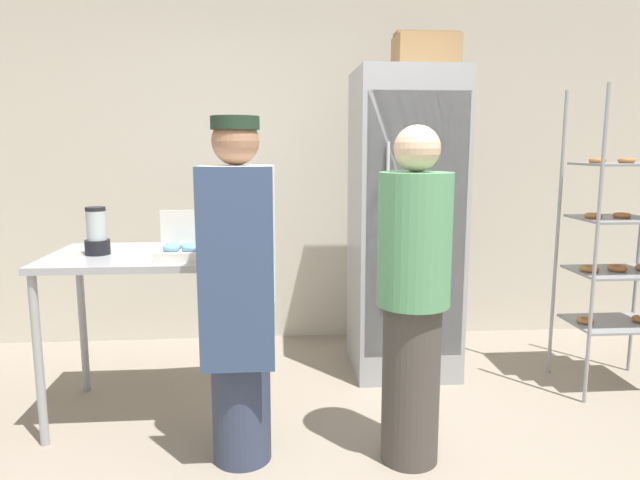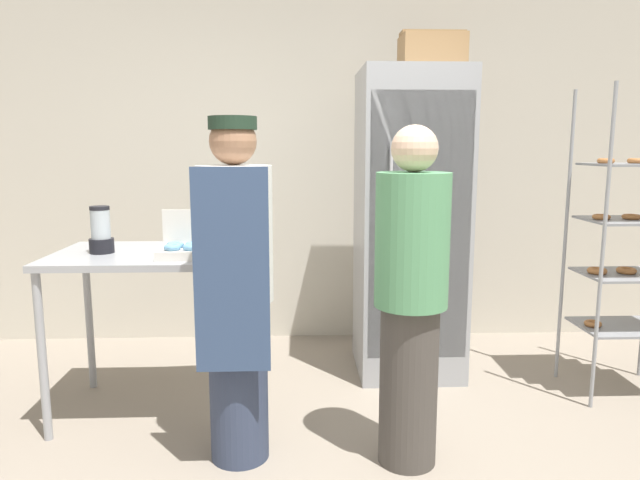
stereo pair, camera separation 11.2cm
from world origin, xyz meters
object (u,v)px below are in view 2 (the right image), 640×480
person_customer (411,297)px  baking_rack (629,246)px  cardboard_storage_box (432,52)px  person_baker (236,288)px  donut_box (184,249)px  binder_stack (213,234)px  blender_pitcher (101,232)px  refrigerator (409,225)px

person_customer → baking_rack: bearing=27.2°
cardboard_storage_box → person_baker: cardboard_storage_box is taller
baking_rack → cardboard_storage_box: 1.70m
person_baker → donut_box: bearing=130.9°
binder_stack → cardboard_storage_box: 1.81m
binder_stack → person_customer: size_ratio=0.19×
blender_pitcher → person_baker: person_baker is taller
refrigerator → cardboard_storage_box: cardboard_storage_box is taller
refrigerator → blender_pitcher: 1.90m
refrigerator → donut_box: (-1.33, -0.74, -0.02)m
person_customer → cardboard_storage_box: bearing=74.2°
baking_rack → binder_stack: bearing=178.5°
refrigerator → person_customer: 1.19m
blender_pitcher → cardboard_storage_box: 2.31m
refrigerator → person_customer: size_ratio=1.24×
baking_rack → person_baker: baking_rack is taller
refrigerator → blender_pitcher: bearing=-162.3°
donut_box → binder_stack: size_ratio=0.83×
binder_stack → cardboard_storage_box: (1.37, 0.42, 1.11)m
binder_stack → refrigerator: bearing=15.5°
refrigerator → person_baker: bearing=-133.1°
person_customer → refrigerator: bearing=79.4°
cardboard_storage_box → person_customer: cardboard_storage_box is taller
blender_pitcher → cardboard_storage_box: size_ratio=0.63×
blender_pitcher → binder_stack: bearing=22.2°
baking_rack → blender_pitcher: baking_rack is taller
binder_stack → cardboard_storage_box: size_ratio=0.76×
donut_box → cardboard_storage_box: size_ratio=0.63×
blender_pitcher → person_baker: size_ratio=0.16×
baking_rack → binder_stack: size_ratio=5.96×
refrigerator → cardboard_storage_box: bearing=30.9°
donut_box → blender_pitcher: (-0.48, 0.16, 0.07)m
person_baker → person_customer: (0.81, -0.07, -0.04)m
refrigerator → binder_stack: refrigerator is taller
refrigerator → binder_stack: bearing=-164.5°
baking_rack → donut_box: bearing=-172.7°
baking_rack → person_customer: baking_rack is taller
person_baker → person_customer: person_baker is taller
baking_rack → person_customer: bearing=-152.8°
donut_box → person_customer: (1.11, -0.42, -0.16)m
blender_pitcher → donut_box: bearing=-19.0°
baking_rack → binder_stack: (-2.48, 0.07, 0.08)m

